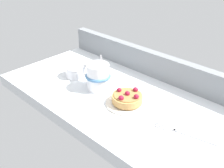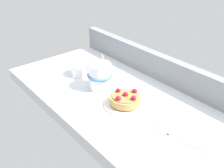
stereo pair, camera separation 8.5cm
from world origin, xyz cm
name	(u,v)px [view 1 (the left image)]	position (x,y,z in cm)	size (l,w,h in cm)	color
ground_plane	(124,103)	(0.00, 0.00, -2.10)	(88.91, 41.72, 4.21)	silver
window_rail_back	(159,66)	(0.00, 19.25, 4.68)	(87.13, 3.22, 9.36)	gray
dessert_plate	(127,103)	(3.19, -2.13, 0.46)	(13.54, 13.54, 0.98)	silver
raspberry_tart	(127,98)	(3.21, -2.13, 2.34)	(9.60, 9.60, 3.79)	tan
coffee_mug	(97,76)	(-10.60, -1.70, 4.63)	(12.21, 8.77, 13.03)	white
dessert_fork	(184,133)	(23.75, -2.39, 0.30)	(17.06, 5.30, 0.60)	silver
sugar_bowl	(75,71)	(-22.94, -1.43, 2.22)	(7.53, 7.53, 4.17)	white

